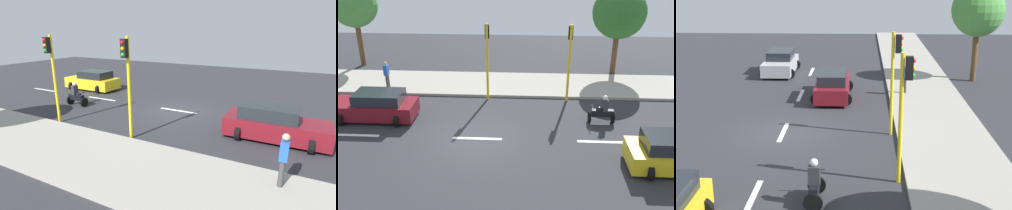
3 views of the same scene
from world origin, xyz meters
TOP-DOWN VIEW (x-y plane):
  - ground_plane at (0.00, 0.00)m, footprint 40.00×60.00m
  - sidewalk at (7.00, 0.00)m, footprint 4.00×60.00m
  - lane_stripe_north at (0.00, -6.00)m, footprint 0.20×2.40m
  - lane_stripe_mid at (0.00, 0.00)m, footprint 0.20×2.40m
  - lane_stripe_south at (0.00, 6.00)m, footprint 0.20×2.40m
  - car_maroon at (1.87, 5.58)m, footprint 2.20×4.37m
  - motorcycle at (2.03, -6.26)m, footprint 0.60×1.30m
  - pedestrian_near_signal at (5.82, 6.30)m, footprint 0.40×0.24m
  - traffic_light_corner at (4.85, -4.70)m, footprint 0.49×0.24m
  - traffic_light_midblock at (4.85, -0.07)m, footprint 0.49×0.24m
  - street_tree_north at (9.71, -8.32)m, footprint 3.50×3.50m
  - street_tree_south at (10.52, 9.80)m, footprint 3.23×3.23m

SIDE VIEW (x-z plane):
  - ground_plane at x=0.00m, z-range -0.10..0.00m
  - lane_stripe_north at x=0.00m, z-range 0.00..0.01m
  - lane_stripe_mid at x=0.00m, z-range 0.00..0.01m
  - lane_stripe_south at x=0.00m, z-range 0.00..0.01m
  - sidewalk at x=7.00m, z-range 0.00..0.15m
  - motorcycle at x=2.03m, z-range -0.12..1.41m
  - car_maroon at x=1.87m, z-range -0.05..1.47m
  - pedestrian_near_signal at x=5.82m, z-range 0.21..1.90m
  - traffic_light_corner at x=4.85m, z-range 0.68..5.18m
  - traffic_light_midblock at x=4.85m, z-range 0.68..5.18m
  - street_tree_north at x=9.71m, z-range 1.22..7.20m
  - street_tree_south at x=10.52m, z-range 1.38..7.43m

